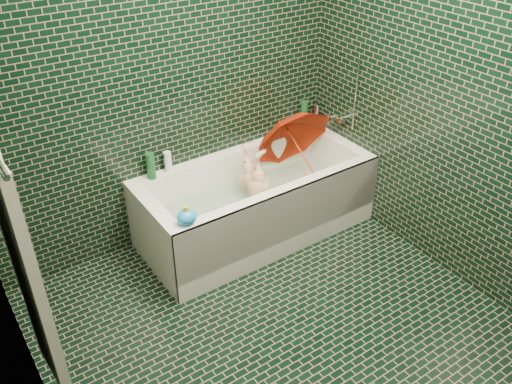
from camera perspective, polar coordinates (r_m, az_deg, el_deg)
floor at (r=3.35m, az=3.63°, el=-15.52°), size 2.80×2.80×0.00m
wall_back at (r=3.65m, az=-9.46°, el=12.36°), size 2.80×0.00×2.80m
wall_left at (r=2.13m, az=-24.25°, el=-6.69°), size 0.00×2.80×2.80m
wall_right at (r=3.45m, az=22.02°, el=9.18°), size 0.00×2.80×2.80m
bathtub at (r=4.02m, az=0.11°, el=-1.83°), size 1.70×0.75×0.55m
bath_mat at (r=4.07m, az=-0.04°, el=-2.36°), size 1.35×0.47×0.01m
water at (r=3.98m, az=-0.04°, el=-0.67°), size 1.48×0.53×0.00m
towel at (r=2.46m, az=-23.02°, el=-7.22°), size 0.08×0.44×1.12m
faucet at (r=4.20m, az=9.33°, el=8.15°), size 0.18×0.19×0.55m
child at (r=3.98m, az=0.35°, el=-0.51°), size 0.88×0.37×0.29m
umbrella at (r=4.08m, az=4.55°, el=4.56°), size 0.76×0.86×0.87m
soap_bottle_a at (r=4.45m, az=5.68°, el=6.71°), size 0.14×0.14×0.28m
soap_bottle_b at (r=4.46m, az=5.04°, el=6.80°), size 0.10×0.10×0.17m
soap_bottle_c at (r=4.44m, az=4.70°, el=6.72°), size 0.17×0.17×0.17m
bottle_right_tall at (r=4.40m, az=5.06°, el=8.11°), size 0.07×0.07×0.23m
bottle_right_pump at (r=4.46m, az=6.30°, el=8.08°), size 0.06×0.06×0.19m
bottle_left_tall at (r=3.77m, az=-11.02°, el=2.71°), size 0.07×0.07×0.19m
bottle_left_short at (r=3.84m, az=-9.25°, el=3.18°), size 0.06×0.06×0.15m
rubber_duck at (r=4.36m, az=3.61°, el=6.78°), size 0.11×0.08×0.08m
bath_toy at (r=3.30m, az=-7.28°, el=-2.59°), size 0.15×0.13×0.13m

